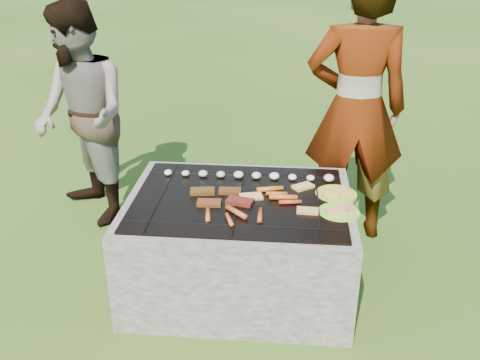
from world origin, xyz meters
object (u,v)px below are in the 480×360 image
Objects in this scene: plate_near at (339,212)px; cook at (356,109)px; bystander at (82,116)px; fire_pit at (239,246)px; plate_far at (336,194)px.

plate_near is 0.93m from cook.
fire_pit is at bearing 15.14° from bystander.
plate_near reaches higher than fire_pit.
cook is 1.16× the size of bystander.
plate_near is (0.56, -0.12, 0.33)m from fire_pit.
plate_near is at bearing -12.41° from fire_pit.
bystander reaches higher than plate_near.
bystander is (-1.76, 0.69, 0.19)m from plate_far.
plate_near is 0.17× the size of bystander.
plate_near is 1.99m from bystander.
plate_far is 0.22m from plate_near.
plate_far is 0.17× the size of cook.
plate_near reaches higher than plate_far.
fire_pit is 1.53m from bystander.
bystander is at bearing -2.41° from cook.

